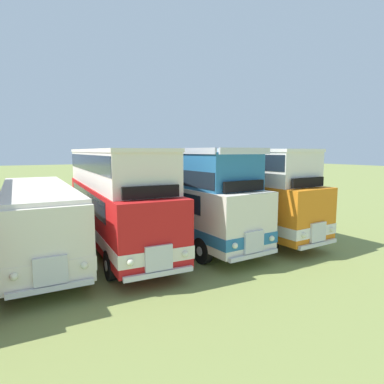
{
  "coord_description": "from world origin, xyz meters",
  "views": [
    {
      "loc": [
        2.19,
        -14.38,
        4.4
      ],
      "look_at": [
        10.72,
        0.64,
        2.23
      ],
      "focal_mm": 30.62,
      "sensor_mm": 36.0,
      "label": 1
    }
  ],
  "objects": [
    {
      "name": "bus_sixth_in_row",
      "position": [
        3.22,
        0.3,
        1.75
      ],
      "size": [
        2.8,
        10.37,
        2.99
      ],
      "color": "silver",
      "rests_on": "ground"
    },
    {
      "name": "bus_seventh_in_row",
      "position": [
        6.44,
        0.24,
        2.47
      ],
      "size": [
        3.12,
        11.12,
        4.49
      ],
      "color": "red",
      "rests_on": "ground"
    },
    {
      "name": "bus_eighth_in_row",
      "position": [
        9.65,
        0.33,
        2.36
      ],
      "size": [
        3.04,
        11.38,
        4.52
      ],
      "color": "silver",
      "rests_on": "ground"
    },
    {
      "name": "bus_ninth_in_row",
      "position": [
        12.87,
        0.25,
        2.48
      ],
      "size": [
        3.07,
        11.57,
        4.49
      ],
      "color": "orange",
      "rests_on": "ground"
    }
  ]
}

